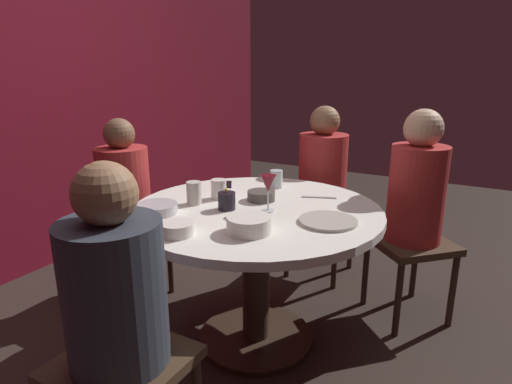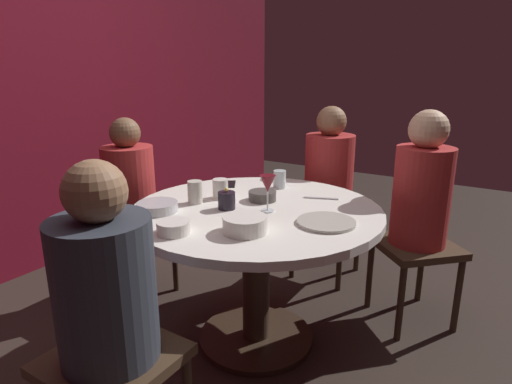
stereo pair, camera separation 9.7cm
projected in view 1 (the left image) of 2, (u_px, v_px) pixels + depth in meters
name	position (u px, v px, depth m)	size (l,w,h in m)	color
ground_plane	(256.00, 339.00, 2.28)	(8.00, 8.00, 0.00)	#2D231E
back_wall	(13.00, 83.00, 2.78)	(6.00, 0.10, 2.60)	maroon
dining_table	(256.00, 240.00, 2.13)	(1.22, 1.22, 0.74)	silver
seated_diner_left	(115.00, 296.00, 1.34)	(0.40, 0.40, 1.13)	#3F2D1E
seated_diner_back	(124.00, 191.00, 2.51)	(0.40, 0.40, 1.12)	#3F2D1E
seated_diner_right	(323.00, 174.00, 2.84)	(0.40, 0.40, 1.16)	#3F2D1E
seated_diner_front_right	(416.00, 194.00, 2.31)	(0.57, 0.57, 1.19)	#3F2D1E
candle_holder	(227.00, 201.00, 2.05)	(0.08, 0.08, 0.11)	black
wine_glass	(268.00, 185.00, 2.00)	(0.08, 0.08, 0.18)	silver
dinner_plate	(328.00, 221.00, 1.88)	(0.26, 0.26, 0.01)	#B2ADA3
cell_phone	(225.00, 184.00, 2.49)	(0.07, 0.14, 0.01)	black
bowl_serving_large	(157.00, 208.00, 2.00)	(0.19, 0.19, 0.05)	#B7B7BC
bowl_salad_center	(249.00, 225.00, 1.76)	(0.19, 0.19, 0.07)	silver
bowl_small_white	(177.00, 229.00, 1.73)	(0.14, 0.14, 0.05)	silver
bowl_sauce_side	(261.00, 196.00, 2.19)	(0.14, 0.14, 0.05)	#4C4742
cup_near_candle	(219.00, 189.00, 2.22)	(0.08, 0.08, 0.10)	silver
cup_by_left_diner	(276.00, 179.00, 2.42)	(0.07, 0.07, 0.10)	silver
cup_by_right_diner	(194.00, 193.00, 2.12)	(0.07, 0.07, 0.11)	beige
fork_near_plate	(319.00, 197.00, 2.24)	(0.02, 0.18, 0.01)	#B7B7BC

